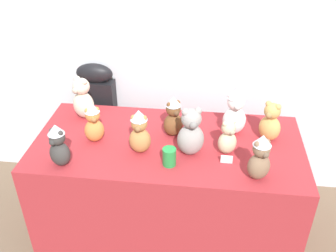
# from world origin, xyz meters

# --- Properties ---
(wall_back) EXTENTS (7.00, 0.08, 2.60)m
(wall_back) POSITION_xyz_m (0.00, 0.91, 1.30)
(wall_back) COLOR silver
(wall_back) RESTS_ON ground_plane
(display_table) EXTENTS (1.71, 0.82, 0.79)m
(display_table) POSITION_xyz_m (0.00, 0.25, 0.40)
(display_table) COLOR maroon
(display_table) RESTS_ON ground_plane
(instrument_case) EXTENTS (0.28, 0.13, 1.06)m
(instrument_case) POSITION_xyz_m (-0.62, 0.79, 0.54)
(instrument_case) COLOR black
(instrument_case) RESTS_ON ground_plane
(teddy_bear_caramel) EXTENTS (0.13, 0.12, 0.29)m
(teddy_bear_caramel) POSITION_xyz_m (-0.16, 0.13, 0.93)
(teddy_bear_caramel) COLOR #B27A42
(teddy_bear_caramel) RESTS_ON display_table
(teddy_bear_chestnut) EXTENTS (0.17, 0.16, 0.28)m
(teddy_bear_chestnut) POSITION_xyz_m (0.02, 0.34, 0.93)
(teddy_bear_chestnut) COLOR brown
(teddy_bear_chestnut) RESTS_ON display_table
(teddy_bear_snow) EXTENTS (0.17, 0.15, 0.33)m
(teddy_bear_snow) POSITION_xyz_m (0.41, 0.41, 0.95)
(teddy_bear_snow) COLOR white
(teddy_bear_snow) RESTS_ON display_table
(teddy_bear_mocha) EXTENTS (0.17, 0.16, 0.29)m
(teddy_bear_mocha) POSITION_xyz_m (0.54, -0.04, 0.93)
(teddy_bear_mocha) COLOR #7F6047
(teddy_bear_mocha) RESTS_ON display_table
(teddy_bear_honey) EXTENTS (0.18, 0.17, 0.27)m
(teddy_bear_honey) POSITION_xyz_m (0.63, 0.36, 0.92)
(teddy_bear_honey) COLOR tan
(teddy_bear_honey) RESTS_ON display_table
(teddy_bear_ginger) EXTENTS (0.16, 0.15, 0.27)m
(teddy_bear_ginger) POSITION_xyz_m (-0.46, 0.21, 0.92)
(teddy_bear_ginger) COLOR #D17F3D
(teddy_bear_ginger) RESTS_ON display_table
(teddy_bear_charcoal) EXTENTS (0.15, 0.14, 0.28)m
(teddy_bear_charcoal) POSITION_xyz_m (-0.59, -0.05, 0.92)
(teddy_bear_charcoal) COLOR #383533
(teddy_bear_charcoal) RESTS_ON display_table
(teddy_bear_sand) EXTENTS (0.15, 0.15, 0.23)m
(teddy_bear_sand) POSITION_xyz_m (0.37, 0.18, 0.90)
(teddy_bear_sand) COLOR #CCB78E
(teddy_bear_sand) RESTS_ON display_table
(teddy_bear_ash) EXTENTS (0.19, 0.18, 0.32)m
(teddy_bear_ash) POSITION_xyz_m (0.15, 0.15, 0.94)
(teddy_bear_ash) COLOR gray
(teddy_bear_ash) RESTS_ON display_table
(teddy_bear_cream) EXTENTS (0.20, 0.19, 0.30)m
(teddy_bear_cream) POSITION_xyz_m (-0.62, 0.49, 0.93)
(teddy_bear_cream) COLOR beige
(teddy_bear_cream) RESTS_ON display_table
(party_cup_green) EXTENTS (0.08, 0.08, 0.11)m
(party_cup_green) POSITION_xyz_m (0.03, 0.02, 0.85)
(party_cup_green) COLOR #238C3D
(party_cup_green) RESTS_ON display_table
(name_card_front_left) EXTENTS (0.07, 0.01, 0.05)m
(name_card_front_left) POSITION_xyz_m (0.37, 0.08, 0.82)
(name_card_front_left) COLOR white
(name_card_front_left) RESTS_ON display_table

